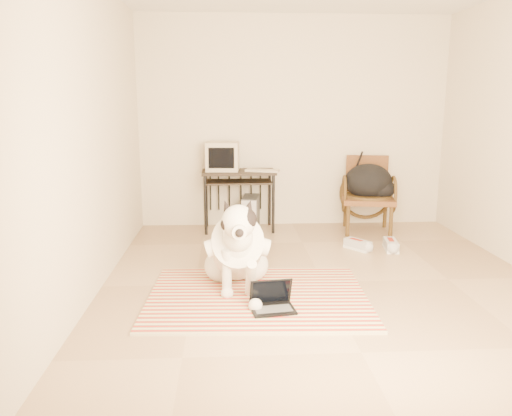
{
  "coord_description": "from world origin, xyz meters",
  "views": [
    {
      "loc": [
        -0.87,
        -4.28,
        1.62
      ],
      "look_at": [
        -0.63,
        -0.11,
        0.73
      ],
      "focal_mm": 35.0,
      "sensor_mm": 36.0,
      "label": 1
    }
  ],
  "objects": [
    {
      "name": "floor",
      "position": [
        0.0,
        0.0,
        0.0
      ],
      "size": [
        4.5,
        4.5,
        0.0
      ],
      "primitive_type": "plane",
      "color": "#A28463",
      "rests_on": "ground"
    },
    {
      "name": "wall_back",
      "position": [
        0.0,
        2.25,
        1.35
      ],
      "size": [
        4.5,
        0.0,
        4.5
      ],
      "primitive_type": "plane",
      "rotation": [
        1.57,
        0.0,
        0.0
      ],
      "color": "beige",
      "rests_on": "floor"
    },
    {
      "name": "wall_front",
      "position": [
        0.0,
        -2.25,
        1.35
      ],
      "size": [
        4.5,
        0.0,
        4.5
      ],
      "primitive_type": "plane",
      "rotation": [
        -1.57,
        0.0,
        0.0
      ],
      "color": "beige",
      "rests_on": "floor"
    },
    {
      "name": "wall_left",
      "position": [
        -2.0,
        0.0,
        1.35
      ],
      "size": [
        0.0,
        4.5,
        4.5
      ],
      "primitive_type": "plane",
      "rotation": [
        1.57,
        0.0,
        1.57
      ],
      "color": "beige",
      "rests_on": "floor"
    },
    {
      "name": "rug",
      "position": [
        -0.62,
        -0.34,
        0.01
      ],
      "size": [
        1.89,
        1.48,
        0.02
      ],
      "color": "red",
      "rests_on": "floor"
    },
    {
      "name": "dog",
      "position": [
        -0.79,
        -0.11,
        0.35
      ],
      "size": [
        0.59,
        1.21,
        0.88
      ],
      "color": "silver",
      "rests_on": "rug"
    },
    {
      "name": "laptop",
      "position": [
        -0.53,
        -0.63,
        0.08
      ],
      "size": [
        0.37,
        0.29,
        0.24
      ],
      "color": "black",
      "rests_on": "rug"
    },
    {
      "name": "computer_desk",
      "position": [
        -0.73,
        1.95,
        0.66
      ],
      "size": [
        0.93,
        0.53,
        0.77
      ],
      "color": "black",
      "rests_on": "floor"
    },
    {
      "name": "crt_monitor",
      "position": [
        -0.92,
        2.0,
        0.95
      ],
      "size": [
        0.43,
        0.41,
        0.36
      ],
      "color": "#B7A78F",
      "rests_on": "computer_desk"
    },
    {
      "name": "desk_keyboard",
      "position": [
        -0.43,
        1.87,
        0.78
      ],
      "size": [
        0.44,
        0.27,
        0.03
      ],
      "primitive_type": "cube",
      "rotation": [
        0.0,
        0.0,
        -0.3
      ],
      "color": "#B7A78F",
      "rests_on": "computer_desk"
    },
    {
      "name": "pc_tower",
      "position": [
        -0.57,
        1.97,
        0.22
      ],
      "size": [
        0.26,
        0.49,
        0.43
      ],
      "color": "#49494C",
      "rests_on": "floor"
    },
    {
      "name": "rattan_chair",
      "position": [
        0.9,
        1.82,
        0.47
      ],
      "size": [
        0.71,
        0.7,
        0.94
      ],
      "color": "brown",
      "rests_on": "floor"
    },
    {
      "name": "backpack",
      "position": [
        0.91,
        1.76,
        0.63
      ],
      "size": [
        0.63,
        0.49,
        0.44
      ],
      "color": "black",
      "rests_on": "rattan_chair"
    },
    {
      "name": "sneaker_left",
      "position": [
        0.58,
        1.0,
        0.05
      ],
      "size": [
        0.29,
        0.33,
        0.11
      ],
      "color": "silver",
      "rests_on": "floor"
    },
    {
      "name": "sneaker_right",
      "position": [
        0.94,
        0.96,
        0.05
      ],
      "size": [
        0.18,
        0.35,
        0.12
      ],
      "color": "silver",
      "rests_on": "floor"
    }
  ]
}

